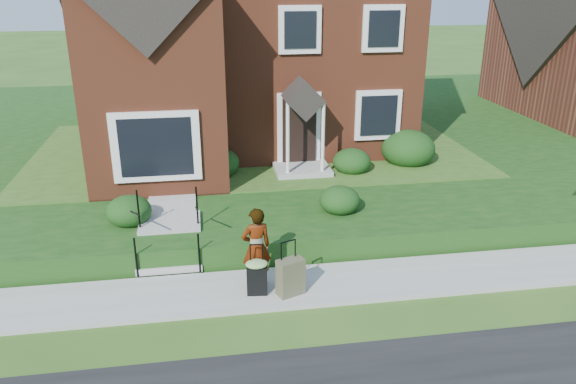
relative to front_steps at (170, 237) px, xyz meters
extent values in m
plane|color=#2D5119|center=(2.50, -1.84, -0.47)|extent=(120.00, 120.00, 0.00)
cube|color=#9E9B93|center=(2.50, -1.84, -0.43)|extent=(60.00, 1.60, 0.08)
cube|color=#133D10|center=(6.50, 9.06, -0.17)|extent=(44.00, 20.00, 0.60)
cube|color=#9E9B93|center=(0.00, 3.16, 0.16)|extent=(1.20, 6.00, 0.06)
cube|color=brown|center=(2.50, 8.16, 2.83)|extent=(10.00, 8.00, 5.40)
cube|color=brown|center=(-0.30, 3.36, 2.83)|extent=(3.60, 2.40, 5.40)
cube|color=white|center=(-0.30, 2.21, 1.53)|extent=(2.20, 0.30, 1.80)
cube|color=black|center=(3.70, 4.10, 1.18)|extent=(1.00, 0.12, 2.10)
cube|color=black|center=(6.10, 4.11, 1.63)|extent=(1.40, 0.10, 1.50)
cube|color=#9E9B93|center=(0.00, -0.84, -0.32)|extent=(1.40, 0.30, 0.15)
cube|color=#9E9B93|center=(0.00, -0.54, -0.17)|extent=(1.40, 0.30, 0.15)
cube|color=#9E9B93|center=(0.00, -0.24, -0.02)|extent=(1.40, 0.30, 0.15)
cube|color=#9E9B93|center=(0.00, 0.06, 0.13)|extent=(1.40, 0.30, 0.15)
cube|color=#9E9B93|center=(0.00, 0.61, 0.13)|extent=(1.40, 0.80, 0.15)
cylinder|color=black|center=(-0.65, -0.99, 0.06)|extent=(0.04, 0.04, 0.90)
cylinder|color=black|center=(-0.65, 0.21, 0.66)|extent=(0.04, 0.04, 0.90)
cylinder|color=black|center=(0.65, -0.99, 0.06)|extent=(0.04, 0.04, 0.90)
cylinder|color=black|center=(0.65, 0.21, 0.66)|extent=(0.04, 0.04, 0.90)
ellipsoid|color=black|center=(-1.55, 3.60, 0.55)|extent=(1.21, 1.21, 0.85)
ellipsoid|color=black|center=(1.25, 3.76, 0.57)|extent=(1.26, 1.26, 0.88)
ellipsoid|color=black|center=(5.15, 3.41, 0.51)|extent=(1.11, 1.11, 0.78)
ellipsoid|color=black|center=(7.07, 3.95, 0.70)|extent=(1.64, 1.64, 1.15)
ellipsoid|color=black|center=(-0.93, 0.70, 0.49)|extent=(1.04, 1.04, 0.73)
ellipsoid|color=black|center=(4.10, 0.61, 0.47)|extent=(1.00, 1.00, 0.70)
imported|color=#999999|center=(1.80, -1.69, 0.45)|extent=(0.69, 0.53, 1.69)
cube|color=black|center=(1.77, -2.05, -0.09)|extent=(0.42, 0.26, 0.60)
cylinder|color=black|center=(1.77, -2.05, 0.66)|extent=(0.24, 0.05, 0.03)
cylinder|color=black|center=(1.65, -2.05, 0.43)|extent=(0.02, 0.02, 0.45)
cylinder|color=black|center=(1.89, -2.05, 0.43)|extent=(0.02, 0.02, 0.45)
cylinder|color=black|center=(1.63, -2.05, -0.36)|extent=(0.05, 0.06, 0.06)
cylinder|color=black|center=(1.91, -2.05, -0.36)|extent=(0.05, 0.06, 0.06)
ellipsoid|color=#82AC62|center=(1.77, -2.05, 0.28)|extent=(0.48, 0.41, 0.14)
cube|color=brown|center=(2.42, -2.17, -0.02)|extent=(0.60, 0.47, 0.76)
cylinder|color=black|center=(2.42, -2.17, 0.73)|extent=(0.30, 0.14, 0.03)
cylinder|color=black|center=(2.26, -2.17, 0.55)|extent=(0.02, 0.02, 0.37)
cylinder|color=black|center=(2.58, -2.17, 0.55)|extent=(0.02, 0.02, 0.37)
cylinder|color=black|center=(2.24, -2.17, -0.36)|extent=(0.06, 0.07, 0.06)
cylinder|color=black|center=(2.61, -2.17, -0.36)|extent=(0.06, 0.07, 0.06)
camera|label=1|loc=(0.85, -11.74, 5.56)|focal=35.00mm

